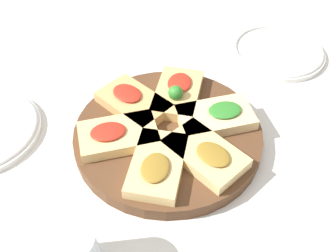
# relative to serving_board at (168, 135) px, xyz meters

# --- Properties ---
(ground_plane) EXTENTS (3.00, 3.00, 0.00)m
(ground_plane) POSITION_rel_serving_board_xyz_m (0.00, 0.00, -0.01)
(ground_plane) COLOR silver
(serving_board) EXTENTS (0.32, 0.32, 0.02)m
(serving_board) POSITION_rel_serving_board_xyz_m (0.00, 0.00, 0.00)
(serving_board) COLOR #51331E
(serving_board) RESTS_ON ground_plane
(focaccia_slice_0) EXTENTS (0.14, 0.11, 0.03)m
(focaccia_slice_0) POSITION_rel_serving_board_xyz_m (0.08, 0.02, 0.02)
(focaccia_slice_0) COLOR #E5C689
(focaccia_slice_0) RESTS_ON serving_board
(focaccia_slice_1) EXTENTS (0.10, 0.14, 0.04)m
(focaccia_slice_1) POSITION_rel_serving_board_xyz_m (0.02, 0.08, 0.02)
(focaccia_slice_1) COLOR tan
(focaccia_slice_1) RESTS_ON serving_board
(focaccia_slice_2) EXTENTS (0.15, 0.14, 0.03)m
(focaccia_slice_2) POSITION_rel_serving_board_xyz_m (-0.06, 0.06, 0.02)
(focaccia_slice_2) COLOR tan
(focaccia_slice_2) RESTS_ON serving_board
(focaccia_slice_3) EXTENTS (0.14, 0.11, 0.03)m
(focaccia_slice_3) POSITION_rel_serving_board_xyz_m (-0.08, -0.02, 0.02)
(focaccia_slice_3) COLOR #DBB775
(focaccia_slice_3) RESTS_ON serving_board
(focaccia_slice_4) EXTENTS (0.10, 0.14, 0.03)m
(focaccia_slice_4) POSITION_rel_serving_board_xyz_m (-0.02, -0.08, 0.02)
(focaccia_slice_4) COLOR #DBB775
(focaccia_slice_4) RESTS_ON serving_board
(focaccia_slice_5) EXTENTS (0.14, 0.14, 0.03)m
(focaccia_slice_5) POSITION_rel_serving_board_xyz_m (0.06, -0.06, 0.02)
(focaccia_slice_5) COLOR #DBB775
(focaccia_slice_5) RESTS_ON serving_board
(plate_right) EXTENTS (0.20, 0.20, 0.02)m
(plate_right) POSITION_rel_serving_board_xyz_m (0.23, 0.26, -0.00)
(plate_right) COLOR white
(plate_right) RESTS_ON ground_plane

